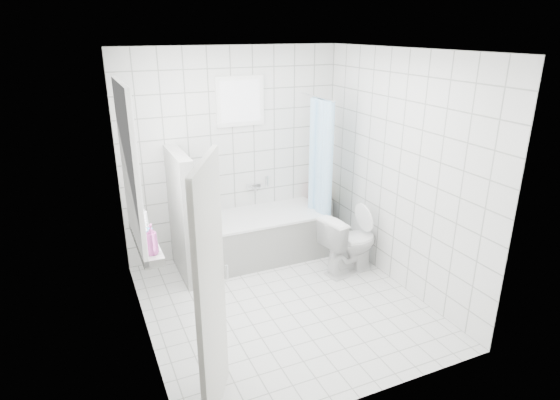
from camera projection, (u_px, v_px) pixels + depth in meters
name	position (u px, v px, depth m)	size (l,w,h in m)	color
ground	(283.00, 303.00, 5.02)	(3.00, 3.00, 0.00)	white
ceiling	(283.00, 50.00, 4.12)	(3.00, 3.00, 0.00)	white
wall_back	(233.00, 154.00, 5.86)	(2.80, 0.02, 2.60)	white
wall_front	(371.00, 252.00, 3.29)	(2.80, 0.02, 2.60)	white
wall_left	(135.00, 211.00, 4.04)	(0.02, 3.00, 2.60)	white
wall_right	(399.00, 172.00, 5.11)	(0.02, 3.00, 2.60)	white
window_left	(132.00, 168.00, 4.21)	(0.01, 0.90, 1.40)	white
window_back	(241.00, 101.00, 5.63)	(0.50, 0.01, 0.50)	white
window_sill	(146.00, 241.00, 4.48)	(0.18, 1.02, 0.08)	white
door	(212.00, 296.00, 3.30)	(0.04, 0.80, 2.00)	silver
bathtub	(256.00, 237.00, 5.94)	(1.73, 0.77, 0.58)	white
partition_wall	(182.00, 216.00, 5.38)	(0.15, 0.85, 1.50)	white
tiled_ledge	(316.00, 218.00, 6.54)	(0.40, 0.24, 0.55)	white
toilet	(350.00, 243.00, 5.58)	(0.41, 0.72, 0.74)	white
curtain_rod	(317.00, 97.00, 5.64)	(0.02, 0.02, 0.80)	silver
shower_curtain	(320.00, 171.00, 5.84)	(0.14, 0.48, 1.78)	#56B9FF
tub_faucet	(253.00, 186.00, 6.07)	(0.18, 0.06, 0.06)	silver
sill_bottles	(146.00, 228.00, 4.38)	(0.19, 0.81, 0.30)	#B25AB5
ledge_bottles	(317.00, 193.00, 6.36)	(0.21, 0.15, 0.24)	green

